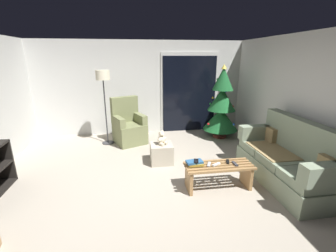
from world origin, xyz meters
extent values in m
plane|color=#9E9384|center=(0.00, 0.00, 0.00)|extent=(7.00, 7.00, 0.00)
cube|color=silver|center=(0.00, 3.06, 1.25)|extent=(5.72, 0.12, 2.50)
cube|color=silver|center=(2.86, 0.00, 1.25)|extent=(0.12, 6.00, 2.50)
cube|color=silver|center=(1.35, 2.99, 1.10)|extent=(1.60, 0.02, 2.20)
cube|color=black|center=(1.35, 2.97, 1.05)|extent=(1.50, 0.02, 2.10)
cube|color=gray|center=(2.25, -0.11, 0.17)|extent=(0.77, 1.91, 0.34)
cube|color=gray|center=(2.23, -0.73, 0.41)|extent=(0.68, 0.60, 0.14)
cube|color=gray|center=(2.23, -0.11, 0.41)|extent=(0.68, 0.60, 0.14)
cube|color=gray|center=(2.23, 0.51, 0.41)|extent=(0.68, 0.60, 0.14)
cube|color=gray|center=(2.55, -0.11, 0.78)|extent=(0.21, 1.90, 0.60)
cube|color=gray|center=(2.26, -0.98, 0.62)|extent=(0.76, 0.21, 0.28)
cube|color=gray|center=(2.24, 0.76, 0.62)|extent=(0.76, 0.21, 0.28)
cube|color=#997F51|center=(2.21, 0.14, 0.49)|extent=(0.61, 0.90, 0.02)
cube|color=#997F51|center=(2.41, -0.81, 0.62)|extent=(0.12, 0.32, 0.28)
cube|color=#997F51|center=(2.41, 0.59, 0.62)|extent=(0.12, 0.32, 0.28)
cube|color=#9E7547|center=(1.11, -0.30, 0.40)|extent=(1.10, 0.05, 0.04)
cube|color=#9E7547|center=(1.11, -0.21, 0.40)|extent=(1.10, 0.05, 0.04)
cube|color=#9E7547|center=(1.11, -0.12, 0.40)|extent=(1.10, 0.05, 0.04)
cube|color=#9E7547|center=(1.11, -0.04, 0.40)|extent=(1.10, 0.05, 0.04)
cube|color=#9E7547|center=(1.11, 0.05, 0.40)|extent=(1.10, 0.05, 0.04)
cube|color=#9E7547|center=(0.62, -0.12, 0.19)|extent=(0.05, 0.36, 0.38)
cube|color=#9E7547|center=(1.60, -0.12, 0.19)|extent=(0.05, 0.36, 0.38)
cube|color=black|center=(1.28, -0.06, 0.43)|extent=(0.10, 0.16, 0.02)
cube|color=#ADADB2|center=(0.94, -0.11, 0.43)|extent=(0.11, 0.16, 0.02)
cube|color=#333338|center=(1.36, -0.15, 0.43)|extent=(0.05, 0.16, 0.02)
cube|color=silver|center=(1.06, -0.13, 0.43)|extent=(0.16, 0.11, 0.02)
cube|color=#B79333|center=(0.73, -0.08, 0.43)|extent=(0.24, 0.15, 0.04)
cube|color=#285684|center=(0.71, -0.07, 0.47)|extent=(0.27, 0.17, 0.04)
cube|color=black|center=(0.73, -0.09, 0.49)|extent=(0.11, 0.16, 0.01)
cylinder|color=#4C1E19|center=(2.04, 2.26, 0.05)|extent=(0.36, 0.36, 0.10)
cylinder|color=brown|center=(2.04, 2.26, 0.16)|extent=(0.08, 0.08, 0.12)
cone|color=#195628|center=(2.04, 2.26, 0.51)|extent=(0.90, 0.90, 0.57)
cone|color=#195628|center=(2.04, 2.26, 1.03)|extent=(0.72, 0.72, 0.57)
cone|color=#195628|center=(2.04, 2.26, 1.55)|extent=(0.53, 0.53, 0.57)
sphere|color=#1E8C33|center=(1.93, 2.36, 1.53)|extent=(0.06, 0.06, 0.06)
sphere|color=gold|center=(1.87, 2.47, 1.04)|extent=(0.06, 0.06, 0.06)
sphere|color=blue|center=(2.26, 1.90, 0.45)|extent=(0.06, 0.06, 0.06)
sphere|color=red|center=(1.65, 2.09, 0.43)|extent=(0.06, 0.06, 0.06)
sphere|color=red|center=(2.36, 2.28, 0.82)|extent=(0.06, 0.06, 0.06)
sphere|color=red|center=(1.99, 2.68, 0.39)|extent=(0.06, 0.06, 0.06)
sphere|color=#1E8C33|center=(1.80, 2.46, 0.88)|extent=(0.06, 0.06, 0.06)
sphere|color=blue|center=(2.20, 2.43, 1.20)|extent=(0.06, 0.06, 0.06)
cone|color=#EAD14C|center=(2.04, 2.26, 1.85)|extent=(0.14, 0.14, 0.12)
cube|color=olive|center=(-0.34, 2.18, 0.16)|extent=(0.90, 0.90, 0.31)
cube|color=olive|center=(-0.34, 2.18, 0.40)|extent=(0.90, 0.90, 0.18)
cube|color=olive|center=(-0.45, 2.42, 0.81)|extent=(0.69, 0.42, 0.64)
cube|color=olive|center=(-0.07, 2.27, 0.60)|extent=(0.36, 0.59, 0.22)
cube|color=olive|center=(-0.59, 2.05, 0.60)|extent=(0.36, 0.59, 0.22)
cylinder|color=#2D2D30|center=(-0.89, 2.23, 0.01)|extent=(0.28, 0.28, 0.02)
cylinder|color=#2D2D30|center=(-0.89, 2.23, 0.80)|extent=(0.03, 0.03, 1.55)
cylinder|color=beige|center=(-0.89, 2.23, 1.67)|extent=(0.32, 0.32, 0.22)
cube|color=black|center=(-2.50, 0.66, 0.37)|extent=(0.40, 0.04, 0.75)
cube|color=#B2A893|center=(0.31, 0.96, 0.20)|extent=(0.44, 0.44, 0.39)
cylinder|color=beige|center=(0.38, 0.94, 0.43)|extent=(0.12, 0.13, 0.06)
cylinder|color=beige|center=(0.30, 0.88, 0.43)|extent=(0.12, 0.13, 0.06)
sphere|color=beige|center=(0.31, 0.96, 0.49)|extent=(0.15, 0.15, 0.15)
sphere|color=beige|center=(0.31, 0.96, 0.61)|extent=(0.11, 0.11, 0.11)
sphere|color=#F4E5C1|center=(0.33, 0.92, 0.60)|extent=(0.04, 0.04, 0.04)
sphere|color=beige|center=(0.34, 0.98, 0.66)|extent=(0.04, 0.04, 0.04)
sphere|color=beige|center=(0.27, 0.94, 0.66)|extent=(0.04, 0.04, 0.04)
sphere|color=beige|center=(0.37, 0.99, 0.50)|extent=(0.06, 0.06, 0.06)
sphere|color=beige|center=(0.26, 0.90, 0.50)|extent=(0.06, 0.06, 0.06)
camera|label=1|loc=(-0.20, -3.29, 2.08)|focal=24.45mm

